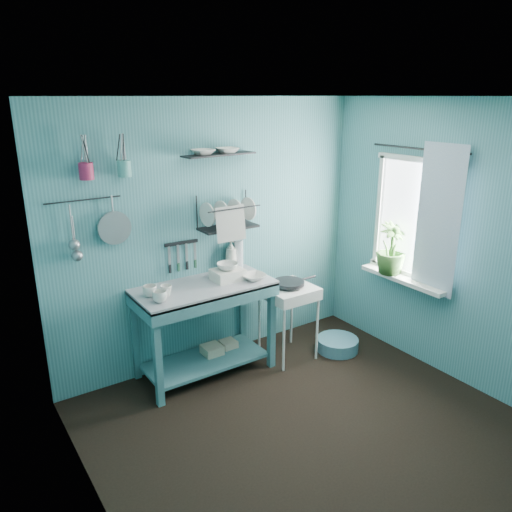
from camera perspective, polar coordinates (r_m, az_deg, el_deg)
floor at (r=4.18m, az=6.30°, el=-19.10°), size 3.20×3.20×0.00m
ceiling at (r=3.34m, az=7.82°, el=17.62°), size 3.20×3.20×0.00m
wall_back at (r=4.74m, az=-4.90°, el=2.47°), size 3.20×0.00×3.20m
wall_left at (r=2.87m, az=-18.39°, el=-9.08°), size 0.00×3.00×3.00m
wall_right at (r=4.73m, az=21.85°, el=1.18°), size 0.00×3.00×3.00m
work_counter at (r=4.69m, az=-5.92°, el=-8.31°), size 1.27×0.67×0.89m
mug_left at (r=4.17m, az=-10.92°, el=-4.58°), size 0.12×0.12×0.10m
mug_mid at (r=4.29m, az=-10.23°, el=-3.91°), size 0.14×0.14×0.09m
mug_right at (r=4.30m, az=-12.02°, el=-3.94°), size 0.17×0.17×0.10m
wash_tub at (r=4.59m, az=-3.25°, el=-2.13°), size 0.28×0.22×0.10m
tub_bowl at (r=4.56m, az=-3.27°, el=-1.18°), size 0.20×0.19×0.06m
soap_bottle at (r=4.82m, az=-2.88°, el=0.11°), size 0.11×0.12×0.30m
water_bottle at (r=4.89m, az=-2.00°, el=0.27°), size 0.09×0.09×0.28m
counter_bowl at (r=4.60m, az=-0.27°, el=-2.39°), size 0.22×0.22×0.05m
hotplate_stand at (r=4.97m, az=3.67°, el=-7.52°), size 0.52×0.52×0.75m
frying_pan at (r=4.81m, az=3.77°, el=-3.08°), size 0.30×0.30×0.03m
knife_strip at (r=4.57m, az=-8.53°, el=1.49°), size 0.32×0.04×0.03m
dish_rack at (r=4.62m, az=-3.21°, el=5.08°), size 0.57×0.30×0.32m
upper_shelf at (r=4.53m, az=-4.23°, el=11.49°), size 0.71×0.24×0.01m
shelf_bowl_left at (r=4.45m, az=-6.07°, el=11.38°), size 0.20×0.20×0.05m
shelf_bowl_right at (r=4.57m, az=-3.29°, el=11.69°), size 0.21×0.21×0.05m
utensil_cup_magenta at (r=4.11m, az=-18.84°, el=9.16°), size 0.11×0.11×0.13m
utensil_cup_teal at (r=4.19m, az=-14.83°, el=9.64°), size 0.11×0.11×0.13m
colander at (r=4.28m, az=-15.86°, el=3.10°), size 0.28×0.03×0.28m
ladle_outer at (r=4.18m, az=-20.37°, el=3.51°), size 0.01×0.01×0.30m
ladle_inner at (r=4.21m, az=-20.07°, el=2.30°), size 0.01×0.01×0.30m
hook_rail at (r=4.18m, az=-19.14°, el=6.07°), size 0.60×0.01×0.01m
window_glass at (r=4.94m, az=17.70°, el=4.09°), size 0.00×1.10×1.10m
windowsill at (r=5.04m, az=16.46°, el=-2.55°), size 0.16×0.95×0.04m
curtain at (r=4.70m, az=20.09°, el=3.81°), size 0.00×1.35×1.35m
curtain_rod at (r=4.80m, az=18.09°, el=11.58°), size 0.02×1.05×0.02m
potted_plant at (r=5.03m, az=15.20°, el=0.85°), size 0.29×0.29×0.51m
storage_tin_large at (r=4.92m, az=-5.03°, el=-11.30°), size 0.18×0.18×0.22m
storage_tin_small at (r=5.04m, az=-3.18°, el=-10.67°), size 0.15×0.15×0.20m
floor_basin at (r=5.27m, az=9.30°, el=-9.93°), size 0.42×0.42×0.13m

